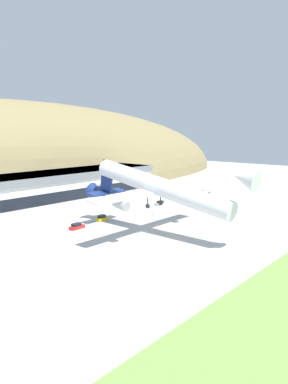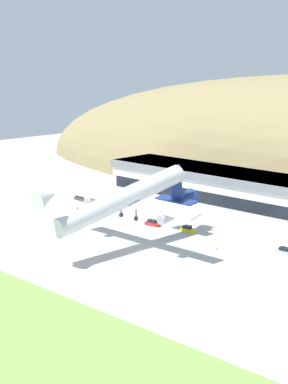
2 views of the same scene
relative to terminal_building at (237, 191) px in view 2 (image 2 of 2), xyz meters
name	(u,v)px [view 2 (image 2 of 2)]	position (x,y,z in m)	size (l,w,h in m)	color
ground_plane	(147,253)	(7.05, -44.41, -6.87)	(389.27, 389.27, 0.00)	#B7B5AF
terminal_building	(237,191)	(0.00, 0.00, 0.00)	(86.27, 18.31, 12.12)	white
cargo_airplane	(126,199)	(0.93, -45.23, 5.02)	(40.90, 50.18, 13.12)	silver
service_car_0	(153,223)	(-8.65, -25.82, -6.21)	(4.62, 2.05, 1.59)	#B21E1E
service_car_1	(188,229)	(2.09, -24.06, -6.18)	(3.85, 2.01, 1.66)	gold
service_car_2	(284,251)	(30.13, -23.06, -6.21)	(4.08, 1.73, 1.59)	#999EA3
fuel_truck	(84,196)	(-44.31, -19.26, -5.35)	(8.16, 2.79, 3.26)	gold
traffic_cone_0	(217,248)	(16.74, -30.76, -6.59)	(0.52, 0.52, 0.58)	orange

